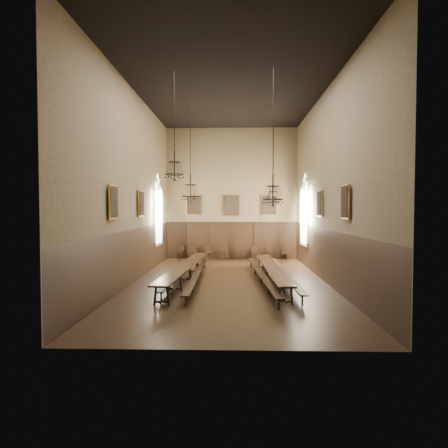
{
  "coord_description": "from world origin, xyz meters",
  "views": [
    {
      "loc": [
        0.26,
        -18.57,
        3.44
      ],
      "look_at": [
        -0.3,
        1.5,
        2.67
      ],
      "focal_mm": 32.0,
      "sensor_mm": 36.0,
      "label": 1
    }
  ],
  "objects_px": {
    "chandelier_front_right": "(273,190)",
    "chandelier_back_right": "(273,195)",
    "chair_0": "(180,255)",
    "chair_7": "(284,256)",
    "table_left": "(186,273)",
    "chair_6": "(269,255)",
    "chair_2": "(208,255)",
    "chair_1": "(194,255)",
    "bench_right_outer": "(284,275)",
    "bench_left_outer": "(175,275)",
    "chandelier_front_left": "(175,167)",
    "bench_right_inner": "(261,276)",
    "chair_5": "(255,255)",
    "bench_left_inner": "(197,276)",
    "chandelier_back_left": "(190,190)",
    "chair_4": "(237,255)",
    "table_right": "(272,275)",
    "chair_3": "(225,255)"
  },
  "relations": [
    {
      "from": "table_left",
      "to": "chair_3",
      "type": "bearing_deg",
      "value": 79.27
    },
    {
      "from": "table_right",
      "to": "bench_left_outer",
      "type": "relative_size",
      "value": 1.05
    },
    {
      "from": "chandelier_back_left",
      "to": "chandelier_front_left",
      "type": "height_order",
      "value": "same"
    },
    {
      "from": "bench_left_inner",
      "to": "chair_6",
      "type": "height_order",
      "value": "chair_6"
    },
    {
      "from": "chair_6",
      "to": "chair_0",
      "type": "bearing_deg",
      "value": -168.04
    },
    {
      "from": "bench_right_inner",
      "to": "chair_5",
      "type": "bearing_deg",
      "value": 89.11
    },
    {
      "from": "chair_1",
      "to": "chandelier_front_left",
      "type": "distance_m",
      "value": 11.82
    },
    {
      "from": "bench_left_inner",
      "to": "table_right",
      "type": "bearing_deg",
      "value": 0.76
    },
    {
      "from": "chair_2",
      "to": "chair_5",
      "type": "distance_m",
      "value": 3.18
    },
    {
      "from": "chair_6",
      "to": "chair_1",
      "type": "bearing_deg",
      "value": -168.08
    },
    {
      "from": "bench_right_inner",
      "to": "chair_0",
      "type": "height_order",
      "value": "chair_0"
    },
    {
      "from": "chair_5",
      "to": "chandelier_back_left",
      "type": "height_order",
      "value": "chandelier_back_left"
    },
    {
      "from": "bench_left_outer",
      "to": "chair_7",
      "type": "relative_size",
      "value": 10.22
    },
    {
      "from": "chair_5",
      "to": "chandelier_back_right",
      "type": "height_order",
      "value": "chandelier_back_right"
    },
    {
      "from": "table_right",
      "to": "chair_4",
      "type": "bearing_deg",
      "value": 100.3
    },
    {
      "from": "bench_left_inner",
      "to": "chair_2",
      "type": "height_order",
      "value": "chair_2"
    },
    {
      "from": "bench_right_inner",
      "to": "bench_left_outer",
      "type": "bearing_deg",
      "value": 174.07
    },
    {
      "from": "bench_right_outer",
      "to": "chair_2",
      "type": "height_order",
      "value": "chair_2"
    },
    {
      "from": "chair_0",
      "to": "chair_7",
      "type": "relative_size",
      "value": 1.09
    },
    {
      "from": "chair_1",
      "to": "bench_left_outer",
      "type": "bearing_deg",
      "value": -88.57
    },
    {
      "from": "chandelier_back_left",
      "to": "chair_7",
      "type": "bearing_deg",
      "value": 48.66
    },
    {
      "from": "chair_0",
      "to": "chair_1",
      "type": "height_order",
      "value": "chair_0"
    },
    {
      "from": "table_right",
      "to": "chandelier_front_right",
      "type": "distance_m",
      "value": 4.7
    },
    {
      "from": "chandelier_back_left",
      "to": "chandelier_back_right",
      "type": "xyz_separation_m",
      "value": [
        4.32,
        0.49,
        -0.25
      ]
    },
    {
      "from": "chair_2",
      "to": "chair_0",
      "type": "bearing_deg",
      "value": 176.35
    },
    {
      "from": "chair_0",
      "to": "chair_4",
      "type": "relative_size",
      "value": 1.12
    },
    {
      "from": "chair_4",
      "to": "chair_6",
      "type": "distance_m",
      "value": 2.14
    },
    {
      "from": "bench_left_outer",
      "to": "bench_right_outer",
      "type": "bearing_deg",
      "value": -0.05
    },
    {
      "from": "table_left",
      "to": "chair_6",
      "type": "distance_m",
      "value": 9.59
    },
    {
      "from": "chair_0",
      "to": "chandelier_front_right",
      "type": "xyz_separation_m",
      "value": [
        5.24,
        -11.24,
        3.91
      ]
    },
    {
      "from": "chair_2",
      "to": "bench_right_outer",
      "type": "bearing_deg",
      "value": -70.26
    },
    {
      "from": "chair_2",
      "to": "chandelier_back_right",
      "type": "xyz_separation_m",
      "value": [
        3.84,
        -6.03,
        3.85
      ]
    },
    {
      "from": "table_left",
      "to": "chandelier_back_right",
      "type": "xyz_separation_m",
      "value": [
        4.33,
        2.49,
        3.75
      ]
    },
    {
      "from": "bench_left_inner",
      "to": "chandelier_back_right",
      "type": "xyz_separation_m",
      "value": [
        3.78,
        2.65,
        3.86
      ]
    },
    {
      "from": "chandelier_front_right",
      "to": "chandelier_back_right",
      "type": "bearing_deg",
      "value": 84.47
    },
    {
      "from": "chair_3",
      "to": "chair_4",
      "type": "xyz_separation_m",
      "value": [
        0.86,
        0.09,
        -0.01
      ]
    },
    {
      "from": "bench_right_inner",
      "to": "chair_1",
      "type": "xyz_separation_m",
      "value": [
        -4.04,
        8.65,
        -0.04
      ]
    },
    {
      "from": "chair_2",
      "to": "chair_6",
      "type": "distance_m",
      "value": 4.12
    },
    {
      "from": "chair_4",
      "to": "chandelier_back_right",
      "type": "relative_size",
      "value": 0.16
    },
    {
      "from": "chair_4",
      "to": "bench_right_outer",
      "type": "bearing_deg",
      "value": -60.64
    },
    {
      "from": "chair_6",
      "to": "table_left",
      "type": "bearing_deg",
      "value": -106.66
    },
    {
      "from": "table_left",
      "to": "chair_6",
      "type": "xyz_separation_m",
      "value": [
        4.6,
        8.42,
        -0.13
      ]
    },
    {
      "from": "chair_3",
      "to": "chandelier_back_left",
      "type": "relative_size",
      "value": 0.18
    },
    {
      "from": "chandelier_back_left",
      "to": "chandelier_back_right",
      "type": "relative_size",
      "value": 0.95
    },
    {
      "from": "table_left",
      "to": "table_right",
      "type": "xyz_separation_m",
      "value": [
        4.03,
        -0.11,
        -0.03
      ]
    },
    {
      "from": "bench_right_outer",
      "to": "chair_0",
      "type": "height_order",
      "value": "chair_0"
    },
    {
      "from": "chandelier_back_right",
      "to": "chandelier_front_right",
      "type": "bearing_deg",
      "value": -95.53
    },
    {
      "from": "bench_left_outer",
      "to": "chandelier_front_right",
      "type": "height_order",
      "value": "chandelier_front_right"
    },
    {
      "from": "table_left",
      "to": "chair_6",
      "type": "relative_size",
      "value": 11.5
    },
    {
      "from": "chandelier_front_left",
      "to": "chandelier_front_right",
      "type": "xyz_separation_m",
      "value": [
        3.97,
        -0.49,
        -0.95
      ]
    }
  ]
}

